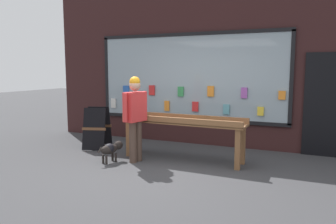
# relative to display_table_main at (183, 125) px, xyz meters

# --- Properties ---
(ground_plane) EXTENTS (40.00, 40.00, 0.00)m
(ground_plane) POSITION_rel_display_table_main_xyz_m (0.00, -0.87, -0.69)
(ground_plane) COLOR #38383A
(shopfront_facade) EXTENTS (8.13, 0.29, 3.66)m
(shopfront_facade) POSITION_rel_display_table_main_xyz_m (0.01, 1.52, 1.12)
(shopfront_facade) COLOR #331919
(shopfront_facade) RESTS_ON ground_plane
(display_table_main) EXTENTS (2.44, 0.62, 0.86)m
(display_table_main) POSITION_rel_display_table_main_xyz_m (0.00, 0.00, 0.00)
(display_table_main) COLOR brown
(display_table_main) RESTS_ON ground_plane
(person_browsing) EXTENTS (0.31, 0.64, 1.63)m
(person_browsing) POSITION_rel_display_table_main_xyz_m (-0.79, -0.48, 0.26)
(person_browsing) COLOR #4C382D
(person_browsing) RESTS_ON ground_plane
(small_dog) EXTENTS (0.29, 0.57, 0.38)m
(small_dog) POSITION_rel_display_table_main_xyz_m (-1.20, -0.71, -0.43)
(small_dog) COLOR black
(small_dog) RESTS_ON ground_plane
(sandwich_board_sign) EXTENTS (0.68, 0.82, 0.91)m
(sandwich_board_sign) POSITION_rel_display_table_main_xyz_m (-2.15, 0.19, -0.22)
(sandwich_board_sign) COLOR black
(sandwich_board_sign) RESTS_ON ground_plane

